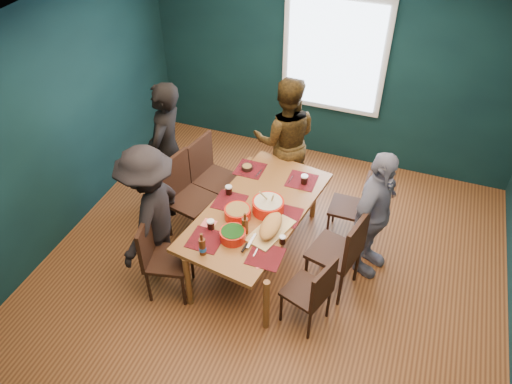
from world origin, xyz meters
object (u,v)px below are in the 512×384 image
cutting_board (271,227)px  chair_left_far (208,170)px  chair_left_mid (184,191)px  person_right (374,215)px  person_back (285,140)px  chair_left_near (158,252)px  chair_right_mid (344,249)px  person_near_left (151,214)px  person_far_left (167,151)px  chair_right_near (314,290)px  dining_table (257,213)px  chair_right_far (355,203)px  bowl_salad (238,213)px  bowl_dumpling (268,206)px  bowl_herbs (233,235)px

cutting_board → chair_left_far: bearing=158.5°
chair_left_mid → person_right: 2.15m
person_back → person_right: (1.26, -0.92, -0.06)m
chair_left_near → person_back: bearing=58.1°
chair_right_mid → person_right: (0.20, 0.42, 0.17)m
person_back → person_near_left: size_ratio=1.04×
chair_left_mid → person_far_left: (-0.35, 0.32, 0.27)m
chair_right_near → cutting_board: 0.76m
dining_table → chair_right_far: 1.19m
chair_right_mid → person_back: bearing=142.0°
chair_left_mid → person_near_left: person_near_left is taller
dining_table → person_back: size_ratio=1.23×
dining_table → person_right: size_ratio=1.32×
chair_left_far → chair_right_near: size_ratio=1.14×
chair_left_near → chair_right_far: chair_left_near is taller
cutting_board → chair_right_near: bearing=-17.0°
bowl_salad → chair_right_far: bearing=40.0°
bowl_dumpling → bowl_herbs: 0.55m
person_near_left → bowl_salad: size_ratio=5.74×
chair_right_far → bowl_dumpling: bearing=-139.6°
chair_left_near → bowl_dumpling: bowl_dumpling is taller
chair_left_mid → chair_left_near: bearing=-66.8°
chair_right_near → bowl_salad: size_ratio=3.15×
chair_right_near → bowl_dumpling: bearing=155.0°
chair_right_far → bowl_dumpling: (-0.81, -0.71, 0.30)m
chair_left_far → chair_right_near: bearing=-25.7°
person_far_left → bowl_salad: person_far_left is taller
person_far_left → chair_right_mid: bearing=70.0°
person_far_left → bowl_dumpling: person_far_left is taller
person_far_left → chair_left_mid: bearing=41.8°
chair_left_near → chair_right_mid: chair_right_mid is taller
dining_table → chair_left_mid: chair_left_mid is taller
dining_table → person_back: bearing=102.3°
person_back → chair_left_mid: bearing=33.0°
chair_right_mid → cutting_board: size_ratio=1.50×
chair_right_mid → chair_right_near: 0.57m
bowl_herbs → bowl_dumpling: bearing=69.8°
chair_left_near → bowl_herbs: size_ratio=3.65×
chair_left_mid → person_right: person_right is taller
person_back → person_near_left: 1.96m
chair_right_far → bowl_herbs: chair_right_far is taller
cutting_board → chair_right_mid: bearing=28.3°
chair_right_near → bowl_salad: (-0.97, 0.48, 0.28)m
bowl_salad → chair_right_near: bearing=-26.3°
dining_table → chair_left_mid: (-0.94, 0.12, -0.06)m
chair_left_far → person_far_left: (-0.44, -0.16, 0.29)m
chair_right_mid → person_far_left: (-2.28, 0.58, 0.27)m
chair_left_far → person_far_left: person_far_left is taller
person_far_left → bowl_dumpling: (1.42, -0.44, -0.07)m
chair_right_near → cutting_board: bearing=164.8°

